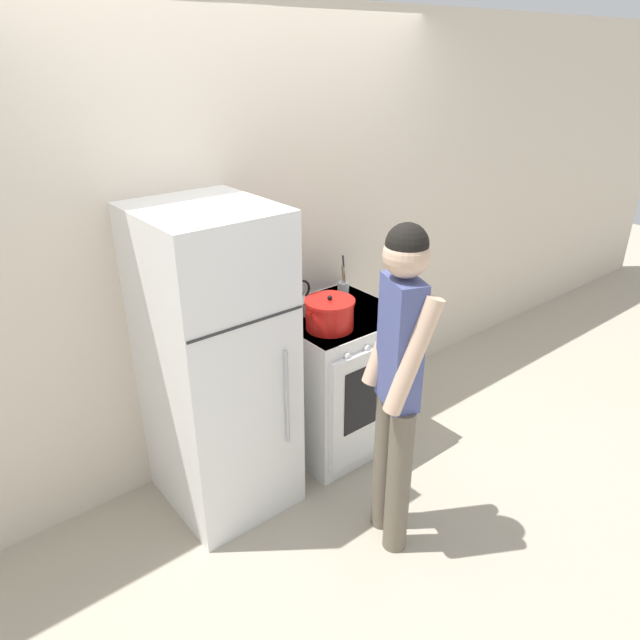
{
  "coord_description": "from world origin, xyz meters",
  "views": [
    {
      "loc": [
        -1.7,
        -2.66,
        2.29
      ],
      "look_at": [
        0.06,
        -0.49,
        0.97
      ],
      "focal_mm": 32.0,
      "sensor_mm": 36.0,
      "label": 1
    }
  ],
  "objects_px": {
    "refrigerator": "(216,365)",
    "dutch_oven_pot": "(330,314)",
    "tea_kettle": "(302,303)",
    "utensil_jar": "(343,288)",
    "stove_range": "(338,378)",
    "person": "(398,377)"
  },
  "relations": [
    {
      "from": "refrigerator",
      "to": "dutch_oven_pot",
      "type": "distance_m",
      "value": 0.68
    },
    {
      "from": "dutch_oven_pot",
      "to": "tea_kettle",
      "type": "distance_m",
      "value": 0.27
    },
    {
      "from": "tea_kettle",
      "to": "utensil_jar",
      "type": "xyz_separation_m",
      "value": [
        0.33,
        0.01,
        0.01
      ]
    },
    {
      "from": "refrigerator",
      "to": "stove_range",
      "type": "relative_size",
      "value": 1.86
    },
    {
      "from": "refrigerator",
      "to": "stove_range",
      "type": "xyz_separation_m",
      "value": [
        0.81,
        -0.02,
        -0.37
      ]
    },
    {
      "from": "tea_kettle",
      "to": "dutch_oven_pot",
      "type": "bearing_deg",
      "value": -92.77
    },
    {
      "from": "stove_range",
      "to": "tea_kettle",
      "type": "relative_size",
      "value": 4.37
    },
    {
      "from": "stove_range",
      "to": "tea_kettle",
      "type": "distance_m",
      "value": 0.54
    },
    {
      "from": "tea_kettle",
      "to": "utensil_jar",
      "type": "distance_m",
      "value": 0.33
    },
    {
      "from": "refrigerator",
      "to": "utensil_jar",
      "type": "distance_m",
      "value": 1.01
    },
    {
      "from": "utensil_jar",
      "to": "person",
      "type": "xyz_separation_m",
      "value": [
        -0.5,
        -0.96,
        -0.0
      ]
    },
    {
      "from": "stove_range",
      "to": "dutch_oven_pot",
      "type": "relative_size",
      "value": 2.78
    },
    {
      "from": "dutch_oven_pot",
      "to": "utensil_jar",
      "type": "xyz_separation_m",
      "value": [
        0.34,
        0.27,
        -0.02
      ]
    },
    {
      "from": "dutch_oven_pot",
      "to": "utensil_jar",
      "type": "height_order",
      "value": "utensil_jar"
    },
    {
      "from": "utensil_jar",
      "to": "dutch_oven_pot",
      "type": "bearing_deg",
      "value": -141.04
    },
    {
      "from": "stove_range",
      "to": "utensil_jar",
      "type": "distance_m",
      "value": 0.56
    },
    {
      "from": "dutch_oven_pot",
      "to": "person",
      "type": "relative_size",
      "value": 0.19
    },
    {
      "from": "utensil_jar",
      "to": "person",
      "type": "height_order",
      "value": "person"
    },
    {
      "from": "stove_range",
      "to": "utensil_jar",
      "type": "relative_size",
      "value": 3.23
    },
    {
      "from": "stove_range",
      "to": "person",
      "type": "bearing_deg",
      "value": -112.31
    },
    {
      "from": "refrigerator",
      "to": "person",
      "type": "xyz_separation_m",
      "value": [
        0.49,
        -0.81,
        0.12
      ]
    },
    {
      "from": "refrigerator",
      "to": "tea_kettle",
      "type": "height_order",
      "value": "refrigerator"
    }
  ]
}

